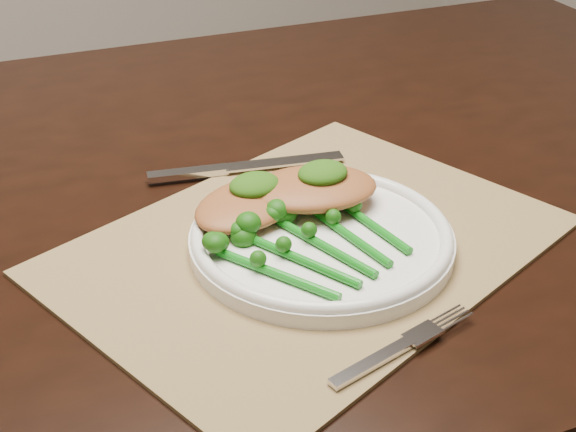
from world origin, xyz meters
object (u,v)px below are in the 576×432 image
dining_table (203,428)px  chicken_fillet_left (248,204)px  broccolini_bundle (324,246)px  placemat (309,245)px  dinner_plate (321,237)px

dining_table → chicken_fillet_left: 0.42m
dining_table → broccolini_bundle: broccolini_bundle is taller
placemat → dinner_plate: size_ratio=1.82×
chicken_fillet_left → dinner_plate: bearing=-76.2°
dining_table → chicken_fillet_left: chicken_fillet_left is taller
chicken_fillet_left → placemat: bearing=-75.9°
broccolini_bundle → chicken_fillet_left: bearing=93.1°
placemat → broccolini_bundle: 0.04m
chicken_fillet_left → broccolini_bundle: 0.09m
dining_table → broccolini_bundle: 0.45m
dining_table → dinner_plate: 0.44m
dinner_plate → broccolini_bundle: 0.03m
dinner_plate → chicken_fillet_left: chicken_fillet_left is taller
dining_table → placemat: size_ratio=3.86×
dinner_plate → broccolini_bundle: broccolini_bundle is taller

